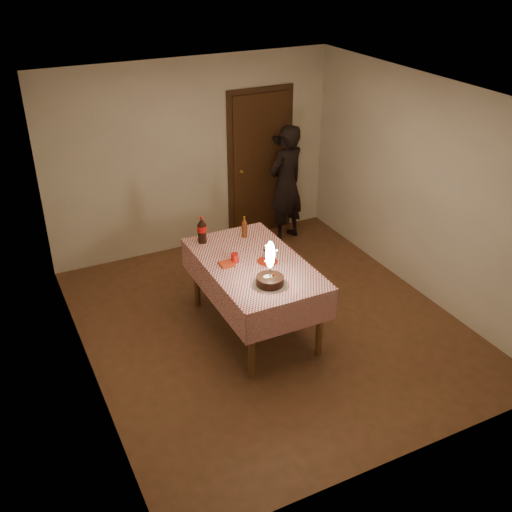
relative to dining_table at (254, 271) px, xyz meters
name	(u,v)px	position (x,y,z in m)	size (l,w,h in m)	color
ground	(269,324)	(0.19, -0.01, -0.74)	(4.00, 4.50, 0.01)	brown
room_shell	(271,186)	(0.22, 0.07, 0.92)	(4.04, 4.54, 2.62)	beige
dining_table	(254,271)	(0.00, 0.00, 0.00)	(1.02, 1.72, 0.85)	brown
birthday_cake	(270,274)	(-0.06, -0.48, 0.23)	(0.35, 0.35, 0.48)	white
red_plate	(267,261)	(0.14, -0.05, 0.12)	(0.22, 0.22, 0.01)	#B11D0C
red_cup	(235,258)	(-0.18, 0.10, 0.16)	(0.08, 0.08, 0.10)	#AF0F0C
clear_cup	(266,254)	(0.16, 0.03, 0.16)	(0.07, 0.07, 0.09)	silver
napkin_stack	(227,264)	(-0.28, 0.07, 0.12)	(0.15, 0.15, 0.02)	red
cola_bottle	(202,230)	(-0.32, 0.68, 0.27)	(0.10, 0.10, 0.32)	black
amber_bottle_right	(244,227)	(0.17, 0.59, 0.23)	(0.06, 0.06, 0.25)	#59280F
photographer	(286,184)	(1.40, 1.83, 0.11)	(0.71, 0.58, 1.69)	black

